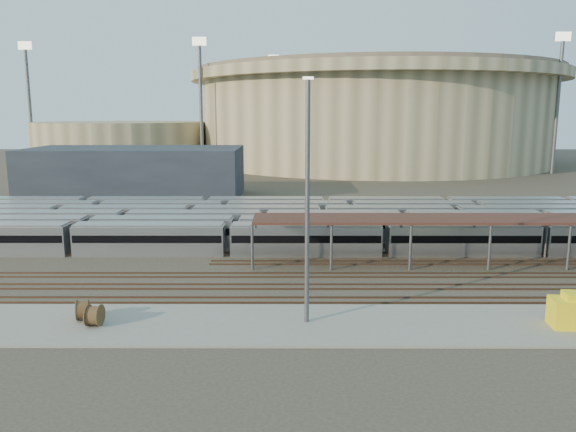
# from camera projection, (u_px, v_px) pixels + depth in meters

# --- Properties ---
(ground) EXTENTS (420.00, 420.00, 0.00)m
(ground) POSITION_uv_depth(u_px,v_px,m) (327.00, 273.00, 59.87)
(ground) COLOR #383026
(ground) RESTS_ON ground
(apron) EXTENTS (50.00, 9.00, 0.20)m
(apron) POSITION_uv_depth(u_px,v_px,m) (277.00, 324.00, 45.11)
(apron) COLOR gray
(apron) RESTS_ON ground
(subway_trains) EXTENTS (127.49, 23.90, 3.60)m
(subway_trains) POSITION_uv_depth(u_px,v_px,m) (337.00, 223.00, 77.73)
(subway_trains) COLOR #B4B3B8
(subway_trains) RESTS_ON ground
(inspection_shed) EXTENTS (60.30, 6.00, 5.30)m
(inspection_shed) POSITION_uv_depth(u_px,v_px,m) (521.00, 220.00, 62.84)
(inspection_shed) COLOR #525156
(inspection_shed) RESTS_ON ground
(empty_tracks) EXTENTS (170.00, 9.62, 0.18)m
(empty_tracks) POSITION_uv_depth(u_px,v_px,m) (330.00, 287.00, 54.93)
(empty_tracks) COLOR #4C3323
(empty_tracks) RESTS_ON ground
(stadium) EXTENTS (124.00, 124.00, 32.50)m
(stadium) POSITION_uv_depth(u_px,v_px,m) (373.00, 114.00, 194.52)
(stadium) COLOR tan
(stadium) RESTS_ON ground
(secondary_arena) EXTENTS (56.00, 56.00, 14.00)m
(secondary_arena) POSITION_uv_depth(u_px,v_px,m) (121.00, 143.00, 186.63)
(secondary_arena) COLOR tan
(secondary_arena) RESTS_ON ground
(service_building) EXTENTS (42.00, 20.00, 10.00)m
(service_building) POSITION_uv_depth(u_px,v_px,m) (136.00, 173.00, 113.16)
(service_building) COLOR #1E232D
(service_building) RESTS_ON ground
(floodlight_0) EXTENTS (4.00, 1.00, 38.40)m
(floodlight_0) POSITION_uv_depth(u_px,v_px,m) (201.00, 100.00, 164.41)
(floodlight_0) COLOR #525156
(floodlight_0) RESTS_ON ground
(floodlight_1) EXTENTS (4.00, 1.00, 38.40)m
(floodlight_1) POSITION_uv_depth(u_px,v_px,m) (29.00, 101.00, 174.40)
(floodlight_1) COLOR #525156
(floodlight_1) RESTS_ON ground
(floodlight_2) EXTENTS (4.00, 1.00, 38.40)m
(floodlight_2) POSITION_uv_depth(u_px,v_px,m) (558.00, 99.00, 154.30)
(floodlight_2) COLOR #525156
(floodlight_2) RESTS_ON ground
(floodlight_3) EXTENTS (4.00, 1.00, 38.40)m
(floodlight_3) POSITION_uv_depth(u_px,v_px,m) (274.00, 103.00, 213.54)
(floodlight_3) COLOR #525156
(floodlight_3) RESTS_ON ground
(cable_reel_west) EXTENTS (1.32, 1.88, 1.70)m
(cable_reel_west) POSITION_uv_depth(u_px,v_px,m) (83.00, 310.00, 45.60)
(cable_reel_west) COLOR brown
(cable_reel_west) RESTS_ON apron
(cable_reel_east) EXTENTS (1.12, 1.83, 1.74)m
(cable_reel_east) POSITION_uv_depth(u_px,v_px,m) (94.00, 315.00, 44.36)
(cable_reel_east) COLOR brown
(cable_reel_east) RESTS_ON apron
(yard_light_pole) EXTENTS (0.81, 0.36, 19.30)m
(yard_light_pole) POSITION_uv_depth(u_px,v_px,m) (307.00, 203.00, 43.68)
(yard_light_pole) COLOR #525156
(yard_light_pole) RESTS_ON apron
(yellow_equipment) EXTENTS (3.79, 2.58, 2.25)m
(yellow_equipment) POSITION_uv_depth(u_px,v_px,m) (575.00, 313.00, 44.12)
(yellow_equipment) COLOR yellow
(yellow_equipment) RESTS_ON apron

